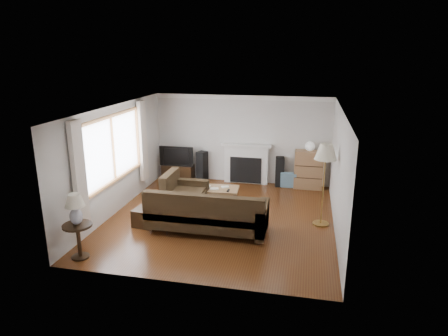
% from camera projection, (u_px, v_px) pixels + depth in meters
% --- Properties ---
extents(room, '(5.10, 5.60, 2.54)m').
position_uv_depth(room, '(221.00, 165.00, 8.78)').
color(room, '#542B12').
rests_on(room, ground).
extents(window, '(0.12, 2.74, 1.54)m').
position_uv_depth(window, '(113.00, 149.00, 9.00)').
color(window, '#936236').
rests_on(window, room).
extents(curtain_near, '(0.10, 0.35, 2.10)m').
position_uv_depth(curtain_near, '(79.00, 175.00, 7.60)').
color(curtain_near, beige).
rests_on(curtain_near, room).
extents(curtain_far, '(0.10, 0.35, 2.10)m').
position_uv_depth(curtain_far, '(143.00, 141.00, 10.46)').
color(curtain_far, beige).
rests_on(curtain_far, room).
extents(fireplace, '(1.40, 0.26, 1.15)m').
position_uv_depth(fireplace, '(246.00, 163.00, 11.42)').
color(fireplace, white).
rests_on(fireplace, room).
extents(tv_stand, '(0.91, 0.41, 0.45)m').
position_uv_depth(tv_stand, '(178.00, 172.00, 11.79)').
color(tv_stand, black).
rests_on(tv_stand, ground).
extents(television, '(1.01, 0.13, 0.58)m').
position_uv_depth(television, '(178.00, 155.00, 11.64)').
color(television, black).
rests_on(television, tv_stand).
extents(speaker_left, '(0.32, 0.36, 0.88)m').
position_uv_depth(speaker_left, '(202.00, 166.00, 11.62)').
color(speaker_left, black).
rests_on(speaker_left, ground).
extents(speaker_right, '(0.27, 0.31, 0.84)m').
position_uv_depth(speaker_right, '(280.00, 172.00, 11.18)').
color(speaker_right, black).
rests_on(speaker_right, ground).
extents(bookshelf, '(0.77, 0.37, 1.06)m').
position_uv_depth(bookshelf, '(309.00, 170.00, 10.98)').
color(bookshelf, '#946A45').
rests_on(bookshelf, ground).
extents(globe_lamp, '(0.26, 0.26, 0.26)m').
position_uv_depth(globe_lamp, '(310.00, 146.00, 10.79)').
color(globe_lamp, white).
rests_on(globe_lamp, bookshelf).
extents(sectional_sofa, '(2.70, 1.98, 0.87)m').
position_uv_depth(sectional_sofa, '(207.00, 211.00, 8.35)').
color(sectional_sofa, black).
rests_on(sectional_sofa, ground).
extents(coffee_table, '(1.18, 0.70, 0.45)m').
position_uv_depth(coffee_table, '(215.00, 196.00, 9.84)').
color(coffee_table, olive).
rests_on(coffee_table, ground).
extents(footstool, '(0.51, 0.51, 0.39)m').
position_uv_depth(footstool, '(145.00, 217.00, 8.69)').
color(footstool, black).
rests_on(footstool, ground).
extents(floor_lamp, '(0.48, 0.48, 1.82)m').
position_uv_depth(floor_lamp, '(323.00, 185.00, 8.53)').
color(floor_lamp, '#AB803B').
rests_on(floor_lamp, ground).
extents(side_table, '(0.53, 0.53, 0.66)m').
position_uv_depth(side_table, '(79.00, 241.00, 7.28)').
color(side_table, black).
rests_on(side_table, ground).
extents(table_lamp, '(0.35, 0.35, 0.57)m').
position_uv_depth(table_lamp, '(75.00, 210.00, 7.11)').
color(table_lamp, silver).
rests_on(table_lamp, side_table).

